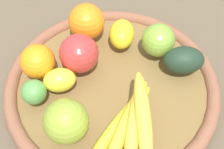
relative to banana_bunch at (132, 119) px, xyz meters
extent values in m
plane|color=brown|center=(0.04, -0.10, -0.07)|extent=(2.40, 2.40, 0.00)
cylinder|color=brown|center=(0.04, -0.10, -0.06)|extent=(0.42, 0.42, 0.02)
torus|color=brown|center=(0.04, -0.10, -0.05)|extent=(0.43, 0.43, 0.03)
ellipsoid|color=yellow|center=(0.02, 0.00, -0.02)|extent=(0.12, 0.17, 0.03)
ellipsoid|color=yellow|center=(0.01, 0.00, -0.01)|extent=(0.08, 0.19, 0.03)
ellipsoid|color=yellow|center=(-0.01, 0.00, 0.01)|extent=(0.04, 0.19, 0.03)
ellipsoid|color=yellow|center=(-0.02, 0.00, 0.02)|extent=(0.05, 0.19, 0.03)
ellipsoid|color=yellow|center=(0.14, -0.08, -0.01)|extent=(0.07, 0.06, 0.05)
sphere|color=#7DA738|center=(-0.04, -0.19, 0.00)|extent=(0.10, 0.10, 0.07)
ellipsoid|color=yellow|center=(0.03, -0.21, -0.01)|extent=(0.05, 0.07, 0.05)
sphere|color=#C33533|center=(0.11, -0.13, 0.01)|extent=(0.09, 0.09, 0.08)
sphere|color=#8DA533|center=(0.11, 0.02, 0.01)|extent=(0.11, 0.11, 0.08)
sphere|color=orange|center=(0.19, -0.11, 0.00)|extent=(0.08, 0.08, 0.07)
sphere|color=orange|center=(0.11, -0.23, 0.01)|extent=(0.11, 0.11, 0.08)
ellipsoid|color=#1F3524|center=(-0.09, -0.15, 0.00)|extent=(0.09, 0.07, 0.06)
sphere|color=#589847|center=(0.18, -0.04, -0.01)|extent=(0.05, 0.05, 0.05)
camera|label=1|loc=(0.00, 0.29, 0.49)|focal=52.81mm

